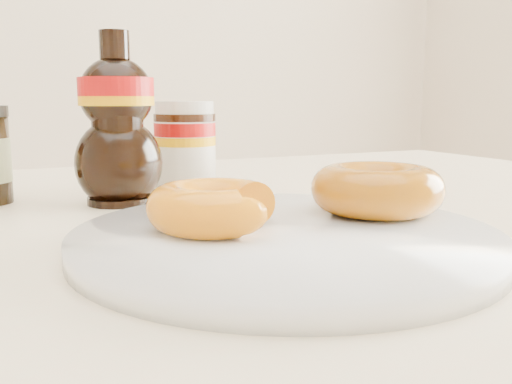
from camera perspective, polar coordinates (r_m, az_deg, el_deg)
name	(u,v)px	position (r m, az deg, el deg)	size (l,w,h in m)	color
dining_table	(155,309)	(0.55, -10.06, -11.41)	(1.40, 0.90, 0.75)	beige
plate	(285,239)	(0.41, 2.94, -4.68)	(0.31, 0.31, 0.02)	white
donut_bitten	(213,207)	(0.41, -4.30, -1.46)	(0.10, 0.10, 0.03)	orange
donut_whole	(377,189)	(0.48, 11.99, 0.30)	(0.11, 0.11, 0.04)	#A0540A
nutella_jar	(185,142)	(0.70, -7.11, 5.03)	(0.07, 0.07, 0.10)	white
syrup_bottle	(117,119)	(0.60, -13.70, 7.10)	(0.09, 0.08, 0.18)	black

